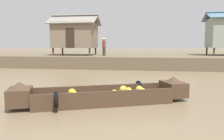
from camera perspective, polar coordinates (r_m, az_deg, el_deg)
name	(u,v)px	position (r m, az deg, el deg)	size (l,w,h in m)	color
ground_plane	(136,84)	(11.97, 6.12, -3.39)	(300.00, 300.00, 0.00)	#726047
riverbank_strip	(144,57)	(28.03, 7.94, 3.11)	(160.00, 20.00, 1.04)	brown
banana_boat	(103,95)	(7.86, -2.27, -6.25)	(5.93, 3.29, 0.85)	#473323
stilt_house_mid_left	(75,35)	(22.60, -9.25, 8.72)	(4.61, 3.26, 3.88)	#4C3826
vendor_person	(104,46)	(21.26, -2.00, 6.11)	(0.44, 0.44, 1.66)	#332D28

